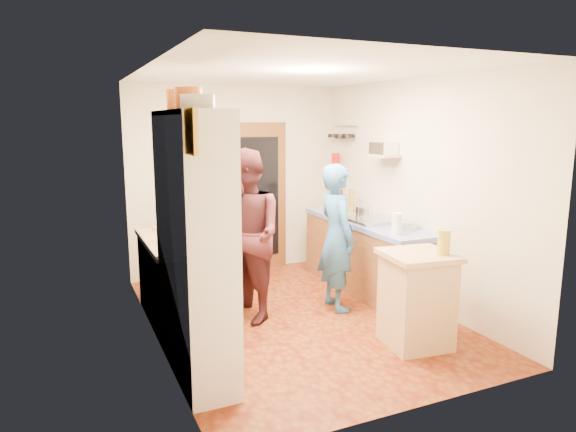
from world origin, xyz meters
TOP-DOWN VIEW (x-y plane):
  - floor at (0.00, 0.00)m, footprint 3.00×4.00m
  - ceiling at (0.00, 0.00)m, footprint 3.00×4.00m
  - wall_back at (0.00, 2.01)m, footprint 3.00×0.02m
  - wall_front at (0.00, -2.01)m, footprint 3.00×0.02m
  - wall_left at (-1.51, 0.00)m, footprint 0.02×4.00m
  - wall_right at (1.51, 0.00)m, footprint 0.02×4.00m
  - door_frame at (0.25, 1.97)m, footprint 0.95×0.06m
  - door_glass at (0.25, 1.94)m, footprint 0.70×0.02m
  - hutch_body at (-1.30, -0.80)m, footprint 0.40×1.20m
  - hutch_top_shelf at (-1.30, -0.80)m, footprint 0.40×1.14m
  - plate_stack at (-1.30, -1.05)m, footprint 0.26×0.26m
  - orange_pot_a at (-1.30, -0.77)m, footprint 0.22×0.22m
  - orange_pot_b at (-1.30, -0.39)m, footprint 0.20×0.20m
  - left_counter_base at (-1.20, 0.45)m, footprint 0.60×1.40m
  - left_counter_top at (-1.20, 0.45)m, footprint 0.64×1.44m
  - toaster at (-1.15, -0.01)m, footprint 0.30×0.24m
  - kettle at (-1.25, 0.32)m, footprint 0.22×0.22m
  - orange_bowl at (-1.12, 0.66)m, footprint 0.19×0.19m
  - chopping_board at (-1.18, 1.01)m, footprint 0.30×0.23m
  - right_counter_base at (1.20, 0.50)m, footprint 0.60×2.20m
  - right_counter_top at (1.20, 0.50)m, footprint 0.62×2.22m
  - hob at (1.20, 0.40)m, footprint 0.55×0.58m
  - pot_on_hob at (1.15, 0.50)m, footprint 0.22×0.22m
  - bottle_a at (1.05, 1.15)m, footprint 0.07×0.07m
  - bottle_b at (1.18, 1.15)m, footprint 0.08×0.08m
  - bottle_c at (1.31, 1.07)m, footprint 0.09×0.09m
  - paper_towel at (1.05, -0.31)m, footprint 0.11×0.11m
  - mixing_bowl at (1.30, -0.13)m, footprint 0.28×0.28m
  - island_base at (0.74, -1.09)m, footprint 0.61×0.61m
  - island_top at (0.74, -1.09)m, footprint 0.69×0.69m
  - cutting_board at (0.69, -1.04)m, footprint 0.38×0.32m
  - oil_jar at (0.90, -1.23)m, footprint 0.13×0.13m
  - pan_rail at (1.46, 1.52)m, footprint 0.02×0.65m
  - pan_hang_a at (1.40, 1.35)m, footprint 0.18×0.18m
  - pan_hang_b at (1.40, 1.55)m, footprint 0.16×0.16m
  - pan_hang_c at (1.40, 1.75)m, footprint 0.17×0.17m
  - wall_shelf at (1.37, 0.45)m, footprint 0.26×0.42m
  - radio at (1.37, 0.45)m, footprint 0.23×0.31m
  - ext_bracket at (1.47, 1.70)m, footprint 0.06×0.10m
  - fire_extinguisher at (1.41, 1.70)m, footprint 0.11×0.11m
  - picture_frame at (-1.48, -1.55)m, footprint 0.03×0.25m
  - person_hob at (0.56, 0.06)m, footprint 0.43×0.63m
  - person_left at (-0.49, 0.24)m, footprint 0.81×0.98m
  - person_back at (-0.15, 1.49)m, footprint 0.96×0.41m

SIDE VIEW (x-z plane):
  - floor at x=0.00m, z-range -0.02..0.00m
  - right_counter_base at x=1.20m, z-range 0.00..0.84m
  - left_counter_base at x=-1.20m, z-range 0.00..0.85m
  - island_base at x=0.74m, z-range 0.00..0.86m
  - person_back at x=-0.15m, z-range 0.00..1.63m
  - person_hob at x=0.56m, z-range 0.00..1.66m
  - right_counter_top at x=1.20m, z-range 0.84..0.90m
  - left_counter_top at x=-1.20m, z-range 0.85..0.90m
  - island_top at x=0.74m, z-range 0.86..0.91m
  - cutting_board at x=0.69m, z-range 0.89..0.91m
  - chopping_board at x=-1.18m, z-range 0.90..0.92m
  - hob at x=1.20m, z-range 0.90..0.94m
  - person_left at x=-0.49m, z-range 0.00..1.84m
  - orange_bowl at x=-1.12m, z-range 0.90..0.98m
  - mixing_bowl at x=1.30m, z-range 0.90..1.00m
  - kettle at x=-1.25m, z-range 0.90..1.09m
  - toaster at x=-1.15m, z-range 0.90..1.10m
  - pot_on_hob at x=1.15m, z-range 0.94..1.08m
  - paper_towel at x=1.05m, z-range 0.90..1.13m
  - oil_jar at x=0.90m, z-range 0.91..1.14m
  - bottle_a at x=1.05m, z-range 0.90..1.19m
  - door_frame at x=0.25m, z-range 0.00..2.10m
  - door_glass at x=0.25m, z-range 0.20..1.90m
  - bottle_b at x=1.18m, z-range 0.90..1.21m
  - bottle_c at x=1.31m, z-range 0.90..1.22m
  - hutch_body at x=-1.30m, z-range 0.00..2.20m
  - wall_back at x=0.00m, z-range 0.00..2.60m
  - wall_front at x=0.00m, z-range 0.00..2.60m
  - wall_left at x=-1.51m, z-range 0.00..2.60m
  - wall_right at x=1.51m, z-range 0.00..2.60m
  - ext_bracket at x=1.47m, z-range 1.43..1.47m
  - fire_extinguisher at x=1.41m, z-range 1.34..1.66m
  - wall_shelf at x=1.37m, z-range 1.69..1.71m
  - radio at x=1.37m, z-range 1.72..1.86m
  - pan_hang_b at x=1.40m, z-range 1.88..1.92m
  - pan_hang_c at x=1.40m, z-range 1.89..1.93m
  - pan_hang_a at x=1.40m, z-range 1.90..1.94m
  - pan_rail at x=1.46m, z-range 2.04..2.06m
  - picture_frame at x=-1.48m, z-range 1.90..2.20m
  - hutch_top_shelf at x=-1.30m, z-range 2.16..2.20m
  - plate_stack at x=-1.30m, z-range 2.20..2.31m
  - orange_pot_a at x=-1.30m, z-range 2.20..2.37m
  - orange_pot_b at x=-1.30m, z-range 2.20..2.38m
  - ceiling at x=0.00m, z-range 2.60..2.62m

